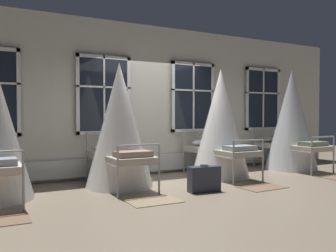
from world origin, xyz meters
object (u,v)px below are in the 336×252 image
object	(u,v)px
cot_third	(220,124)
suitcase_dark	(204,179)
cot_fourth	(291,121)
cot_second	(119,127)

from	to	relation	value
cot_third	suitcase_dark	xyz separation A→B (m)	(-1.18, -1.11, -0.89)
cot_third	cot_fourth	xyz separation A→B (m)	(2.15, 0.03, 0.06)
cot_fourth	suitcase_dark	size ratio (longest dim) A/B	4.18
cot_second	cot_fourth	bearing A→B (deg)	-89.06
cot_second	cot_fourth	size ratio (longest dim) A/B	0.94
cot_third	suitcase_dark	world-z (taller)	cot_third
cot_fourth	cot_second	bearing A→B (deg)	89.87
cot_second	cot_fourth	xyz separation A→B (m)	(4.44, 0.01, 0.07)
cot_second	suitcase_dark	world-z (taller)	cot_second
cot_second	suitcase_dark	distance (m)	1.81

